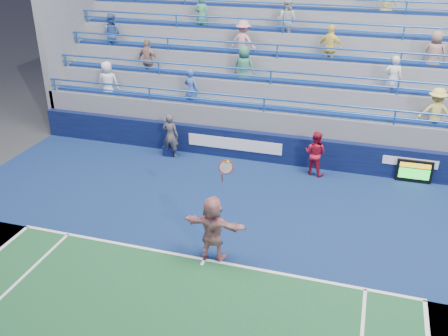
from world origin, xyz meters
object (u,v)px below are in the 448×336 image
(tennis_player, at_px, (213,228))
(ball_girl, at_px, (315,153))
(line_judge, at_px, (171,136))
(judge_chair, at_px, (169,149))
(serve_speed_board, at_px, (414,171))

(tennis_player, distance_m, ball_girl, 6.04)
(line_judge, bearing_deg, ball_girl, -176.77)
(line_judge, bearing_deg, judge_chair, -37.17)
(judge_chair, height_order, line_judge, line_judge)
(tennis_player, relative_size, line_judge, 1.70)
(judge_chair, xyz_separation_m, line_judge, (0.13, -0.11, 0.63))
(judge_chair, height_order, ball_girl, ball_girl)
(judge_chair, bearing_deg, tennis_player, -57.70)
(serve_speed_board, distance_m, line_judge, 8.74)
(judge_chair, bearing_deg, ball_girl, -0.33)
(line_judge, bearing_deg, tennis_player, 124.31)
(serve_speed_board, height_order, ball_girl, ball_girl)
(judge_chair, height_order, tennis_player, tennis_player)
(serve_speed_board, height_order, tennis_player, tennis_player)
(ball_girl, bearing_deg, judge_chair, 17.80)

